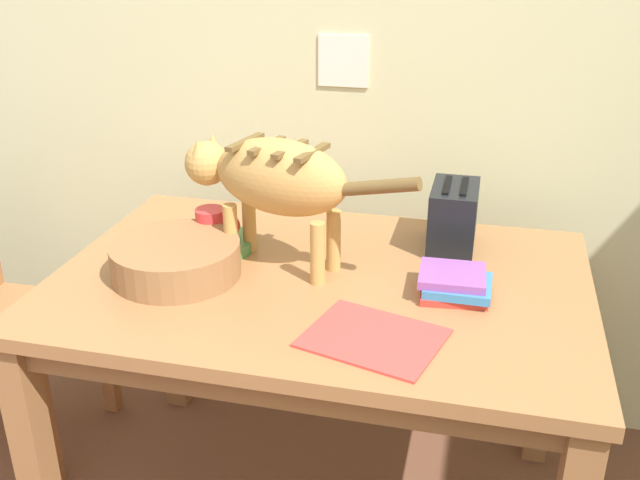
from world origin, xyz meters
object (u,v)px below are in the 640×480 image
(cat, at_px, (272,179))
(book_stack, at_px, (454,284))
(dining_table, at_px, (320,309))
(saucer_bowl, at_px, (212,244))
(toaster, at_px, (453,217))
(coffee_mug, at_px, (212,224))
(magazine, at_px, (373,338))
(wicker_basket, at_px, (176,259))
(wooden_chair_near, at_px, (0,316))

(cat, bearing_deg, book_stack, -83.61)
(dining_table, distance_m, book_stack, 0.35)
(saucer_bowl, height_order, toaster, toaster)
(book_stack, bearing_deg, dining_table, 177.23)
(dining_table, relative_size, coffee_mug, 10.77)
(coffee_mug, xyz_separation_m, magazine, (0.49, -0.35, -0.07))
(cat, distance_m, wicker_basket, 0.31)
(wicker_basket, xyz_separation_m, toaster, (0.65, 0.34, 0.04))
(dining_table, height_order, magazine, magazine)
(wooden_chair_near, bearing_deg, cat, 85.49)
(wooden_chair_near, bearing_deg, saucer_bowl, 88.37)
(toaster, height_order, wooden_chair_near, toaster)
(toaster, xyz_separation_m, wooden_chair_near, (-1.34, -0.17, -0.39))
(dining_table, xyz_separation_m, book_stack, (0.33, -0.02, 0.12))
(magazine, distance_m, toaster, 0.54)
(book_stack, bearing_deg, coffee_mug, 170.46)
(toaster, bearing_deg, coffee_mug, -164.46)
(wicker_basket, bearing_deg, book_stack, 4.92)
(wicker_basket, xyz_separation_m, wooden_chair_near, (-0.69, 0.17, -0.35))
(wicker_basket, bearing_deg, toaster, 27.52)
(magazine, bearing_deg, coffee_mug, 160.12)
(coffee_mug, xyz_separation_m, wooden_chair_near, (-0.72, 0.00, -0.38))
(coffee_mug, relative_size, magazine, 0.44)
(coffee_mug, distance_m, magazine, 0.61)
(coffee_mug, bearing_deg, dining_table, -16.31)
(magazine, bearing_deg, wooden_chair_near, 179.09)
(cat, distance_m, wooden_chair_near, 1.05)
(saucer_bowl, xyz_separation_m, toaster, (0.62, 0.17, 0.07))
(dining_table, height_order, wooden_chair_near, wooden_chair_near)
(wicker_basket, bearing_deg, dining_table, 12.02)
(magazine, relative_size, wooden_chair_near, 0.30)
(cat, bearing_deg, saucer_bowl, 90.00)
(toaster, bearing_deg, cat, -153.14)
(book_stack, relative_size, toaster, 0.86)
(cat, bearing_deg, wicker_basket, 132.78)
(dining_table, xyz_separation_m, toaster, (0.30, 0.26, 0.18))
(cat, relative_size, book_stack, 3.62)
(coffee_mug, distance_m, toaster, 0.64)
(coffee_mug, relative_size, wicker_basket, 0.38)
(saucer_bowl, height_order, wooden_chair_near, wooden_chair_near)
(dining_table, bearing_deg, wooden_chair_near, 174.65)
(book_stack, height_order, toaster, toaster)
(dining_table, relative_size, book_stack, 7.65)
(dining_table, bearing_deg, saucer_bowl, 163.88)
(toaster, bearing_deg, magazine, -103.37)
(dining_table, relative_size, wicker_basket, 4.12)
(wicker_basket, bearing_deg, magazine, -18.97)
(saucer_bowl, bearing_deg, coffee_mug, 0.00)
(coffee_mug, bearing_deg, wicker_basket, -100.83)
(coffee_mug, height_order, wooden_chair_near, wooden_chair_near)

